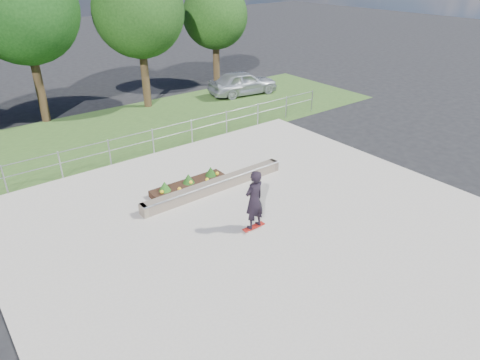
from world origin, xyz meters
The scene contains 11 objects.
ground centered at (0.00, 0.00, 0.00)m, with size 120.00×120.00×0.00m, color black.
grass_verge centered at (0.00, 11.00, 0.01)m, with size 30.00×8.00×0.02m, color #2E4D1E.
concrete_slab centered at (0.00, 0.00, 0.03)m, with size 15.00×15.00×0.06m, color #9E978C.
fence centered at (0.00, 7.50, 0.77)m, with size 20.06×0.06×1.20m.
tree_mid_left centered at (-2.50, 15.00, 5.61)m, with size 5.25×5.25×8.25m.
tree_mid_right centered at (3.00, 14.00, 5.23)m, with size 4.90×4.90×7.70m.
tree_far_right centered at (9.00, 15.50, 4.48)m, with size 4.20×4.20×6.60m.
grind_ledge centered at (0.19, 2.99, 0.26)m, with size 6.00×0.44×0.43m.
planter_bed centered at (-0.52, 3.51, 0.24)m, with size 3.00×1.20×0.61m.
skateboarder centered at (-0.30, 0.13, 1.12)m, with size 0.80×0.54×2.05m.
parked_car centered at (8.99, 12.55, 0.75)m, with size 1.78×4.42×1.50m, color #A8ADB2.
Camera 1 is at (-7.65, -8.66, 7.75)m, focal length 32.00 mm.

